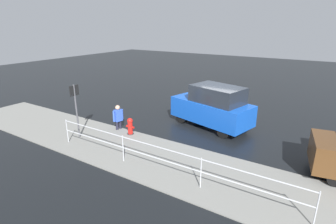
# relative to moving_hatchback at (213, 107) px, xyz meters

# --- Properties ---
(ground_plane) EXTENTS (60.00, 60.00, 0.00)m
(ground_plane) POSITION_rel_moving_hatchback_xyz_m (-0.14, -0.03, -1.03)
(ground_plane) COLOR black
(kerb_strip) EXTENTS (24.00, 3.20, 0.04)m
(kerb_strip) POSITION_rel_moving_hatchback_xyz_m (-0.14, 4.17, -1.01)
(kerb_strip) COLOR slate
(kerb_strip) RESTS_ON ground
(moving_hatchback) EXTENTS (4.21, 2.65, 2.06)m
(moving_hatchback) POSITION_rel_moving_hatchback_xyz_m (0.00, 0.00, 0.00)
(moving_hatchback) COLOR blue
(moving_hatchback) RESTS_ON ground
(fire_hydrant) EXTENTS (0.42, 0.31, 0.80)m
(fire_hydrant) POSITION_rel_moving_hatchback_xyz_m (2.74, 2.92, -0.63)
(fire_hydrant) COLOR red
(fire_hydrant) RESTS_ON ground
(pedestrian) EXTENTS (0.31, 0.56, 1.22)m
(pedestrian) POSITION_rel_moving_hatchback_xyz_m (3.60, 2.74, -0.34)
(pedestrian) COLOR blue
(pedestrian) RESTS_ON ground
(metal_railing) EXTENTS (9.26, 0.04, 1.05)m
(metal_railing) POSITION_rel_moving_hatchback_xyz_m (-0.19, 4.97, -0.29)
(metal_railing) COLOR #B7BABF
(metal_railing) RESTS_ON ground
(sign_post) EXTENTS (0.07, 0.44, 2.40)m
(sign_post) POSITION_rel_moving_hatchback_xyz_m (4.45, 4.37, 0.55)
(sign_post) COLOR #4C4C51
(sign_post) RESTS_ON ground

